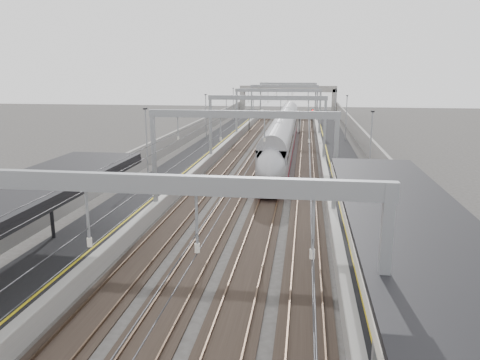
% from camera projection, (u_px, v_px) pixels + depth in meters
% --- Properties ---
extents(platform_left, '(4.00, 120.00, 1.00)m').
position_uv_depth(platform_left, '(202.00, 154.00, 56.23)').
color(platform_left, black).
rests_on(platform_left, ground).
extents(platform_right, '(4.00, 120.00, 1.00)m').
position_uv_depth(platform_right, '(337.00, 157.00, 54.07)').
color(platform_right, black).
rests_on(platform_right, ground).
extents(tracks, '(11.40, 140.00, 0.20)m').
position_uv_depth(tracks, '(268.00, 159.00, 55.26)').
color(tracks, black).
rests_on(tracks, ground).
extents(overhead_line, '(13.00, 140.00, 6.60)m').
position_uv_depth(overhead_line, '(273.00, 103.00, 60.25)').
color(overhead_line, gray).
rests_on(overhead_line, platform_left).
extents(canopy_right, '(4.40, 30.00, 4.24)m').
position_uv_depth(canopy_right, '(444.00, 267.00, 12.51)').
color(canopy_right, black).
rests_on(canopy_right, platform_right).
extents(overbridge, '(22.00, 2.20, 6.90)m').
position_uv_depth(overbridge, '(288.00, 93.00, 107.09)').
color(overbridge, gray).
rests_on(overbridge, ground).
extents(wall_left, '(0.30, 120.00, 3.20)m').
position_uv_depth(wall_left, '(176.00, 144.00, 56.42)').
color(wall_left, gray).
rests_on(wall_left, ground).
extents(wall_right, '(0.30, 120.00, 3.20)m').
position_uv_depth(wall_right, '(366.00, 148.00, 53.39)').
color(wall_right, gray).
rests_on(wall_right, ground).
extents(train, '(2.56, 46.67, 4.06)m').
position_uv_depth(train, '(283.00, 139.00, 57.45)').
color(train, maroon).
rests_on(train, ground).
extents(signal_green, '(0.32, 0.32, 3.48)m').
position_uv_depth(signal_green, '(249.00, 118.00, 78.57)').
color(signal_green, black).
rests_on(signal_green, ground).
extents(signal_red_near, '(0.32, 0.32, 3.48)m').
position_uv_depth(signal_red_near, '(299.00, 119.00, 77.02)').
color(signal_red_near, black).
rests_on(signal_red_near, ground).
extents(signal_red_far, '(0.32, 0.32, 3.48)m').
position_uv_depth(signal_red_far, '(312.00, 115.00, 84.86)').
color(signal_red_far, black).
rests_on(signal_red_far, ground).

